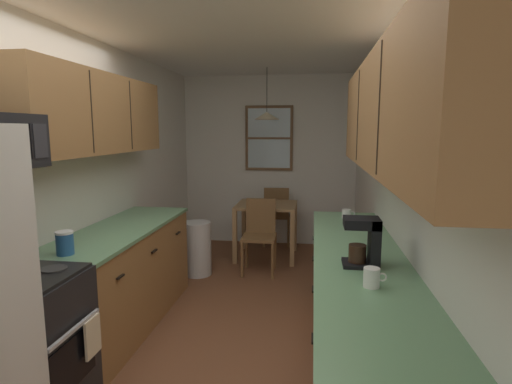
# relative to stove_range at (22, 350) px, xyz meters

# --- Properties ---
(ground_plane) EXTENTS (12.00, 12.00, 0.00)m
(ground_plane) POSITION_rel_stove_range_xyz_m (0.99, 1.56, -0.47)
(ground_plane) COLOR brown
(wall_left) EXTENTS (0.10, 9.00, 2.55)m
(wall_left) POSITION_rel_stove_range_xyz_m (-0.36, 1.56, 0.80)
(wall_left) COLOR white
(wall_left) RESTS_ON ground
(wall_right) EXTENTS (0.10, 9.00, 2.55)m
(wall_right) POSITION_rel_stove_range_xyz_m (2.34, 1.56, 0.80)
(wall_right) COLOR white
(wall_right) RESTS_ON ground
(wall_back) EXTENTS (4.40, 0.10, 2.55)m
(wall_back) POSITION_rel_stove_range_xyz_m (0.99, 4.21, 0.80)
(wall_back) COLOR white
(wall_back) RESTS_ON ground
(ceiling_slab) EXTENTS (4.40, 9.00, 0.08)m
(ceiling_slab) POSITION_rel_stove_range_xyz_m (0.99, 1.56, 2.12)
(ceiling_slab) COLOR white
(stove_range) EXTENTS (0.66, 0.62, 1.10)m
(stove_range) POSITION_rel_stove_range_xyz_m (0.00, 0.00, 0.00)
(stove_range) COLOR black
(stove_range) RESTS_ON ground
(counter_left) EXTENTS (0.64, 1.92, 0.90)m
(counter_left) POSITION_rel_stove_range_xyz_m (-0.01, 1.27, -0.02)
(counter_left) COLOR olive
(counter_left) RESTS_ON ground
(upper_cabinets_left) EXTENTS (0.33, 2.00, 0.66)m
(upper_cabinets_left) POSITION_rel_stove_range_xyz_m (-0.15, 1.22, 1.40)
(upper_cabinets_left) COLOR olive
(counter_right) EXTENTS (0.64, 3.27, 0.90)m
(counter_right) POSITION_rel_stove_range_xyz_m (1.99, 0.60, -0.02)
(counter_right) COLOR olive
(counter_right) RESTS_ON ground
(upper_cabinets_right) EXTENTS (0.33, 2.95, 0.69)m
(upper_cabinets_right) POSITION_rel_stove_range_xyz_m (2.13, 0.55, 1.37)
(upper_cabinets_right) COLOR olive
(dining_table) EXTENTS (0.81, 0.75, 0.75)m
(dining_table) POSITION_rel_stove_range_xyz_m (1.04, 3.43, 0.14)
(dining_table) COLOR #A87F51
(dining_table) RESTS_ON ground
(dining_chair_near) EXTENTS (0.41, 0.41, 0.90)m
(dining_chair_near) POSITION_rel_stove_range_xyz_m (1.03, 2.84, 0.03)
(dining_chair_near) COLOR brown
(dining_chair_near) RESTS_ON ground
(dining_chair_far) EXTENTS (0.43, 0.43, 0.90)m
(dining_chair_far) POSITION_rel_stove_range_xyz_m (1.13, 4.01, 0.03)
(dining_chair_far) COLOR brown
(dining_chair_far) RESTS_ON ground
(pendant_light) EXTENTS (0.33, 0.33, 0.67)m
(pendant_light) POSITION_rel_stove_range_xyz_m (1.04, 3.43, 1.46)
(pendant_light) COLOR black
(back_window) EXTENTS (0.72, 0.05, 0.97)m
(back_window) POSITION_rel_stove_range_xyz_m (1.00, 4.14, 1.15)
(back_window) COLOR brown
(trash_bin) EXTENTS (0.33, 0.33, 0.65)m
(trash_bin) POSITION_rel_stove_range_xyz_m (0.29, 2.62, -0.15)
(trash_bin) COLOR silver
(trash_bin) RESTS_ON ground
(storage_canister) EXTENTS (0.12, 0.12, 0.16)m
(storage_canister) POSITION_rel_stove_range_xyz_m (-0.01, 0.48, 0.51)
(storage_canister) COLOR #265999
(storage_canister) RESTS_ON counter_left
(dish_towel) EXTENTS (0.02, 0.16, 0.24)m
(dish_towel) POSITION_rel_stove_range_xyz_m (0.35, 0.15, 0.03)
(dish_towel) COLOR beige
(coffee_maker) EXTENTS (0.22, 0.18, 0.31)m
(coffee_maker) POSITION_rel_stove_range_xyz_m (2.00, 0.53, 0.59)
(coffee_maker) COLOR black
(coffee_maker) RESTS_ON counter_right
(mug_by_coffeemaker) EXTENTS (0.13, 0.09, 0.11)m
(mug_by_coffeemaker) POSITION_rel_stove_range_xyz_m (1.99, 0.18, 0.48)
(mug_by_coffeemaker) COLOR white
(mug_by_coffeemaker) RESTS_ON counter_right
(mug_spare) EXTENTS (0.12, 0.09, 0.09)m
(mug_spare) POSITION_rel_stove_range_xyz_m (1.99, 1.93, 0.47)
(mug_spare) COLOR white
(mug_spare) RESTS_ON counter_right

